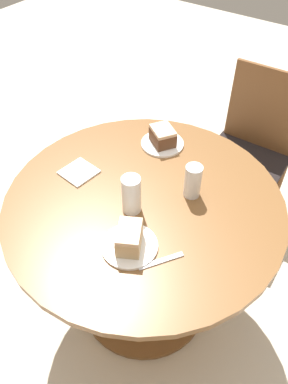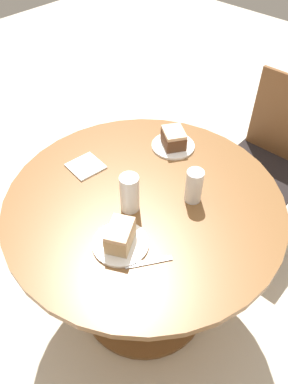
% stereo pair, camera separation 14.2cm
% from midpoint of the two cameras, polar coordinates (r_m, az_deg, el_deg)
% --- Properties ---
extents(ground_plane, '(8.00, 8.00, 0.00)m').
position_cam_midpoint_polar(ground_plane, '(2.07, 2.04, -15.94)').
color(ground_plane, beige).
extents(table, '(1.09, 1.09, 0.76)m').
position_cam_midpoint_polar(table, '(1.61, 2.54, -6.38)').
color(table, brown).
rests_on(table, ground_plane).
extents(chair, '(0.45, 0.43, 0.91)m').
position_cam_midpoint_polar(chair, '(2.20, 20.23, 4.49)').
color(chair, brown).
rests_on(chair, ground_plane).
extents(plate_near, '(0.20, 0.20, 0.01)m').
position_cam_midpoint_polar(plate_near, '(1.30, -0.46, -8.03)').
color(plate_near, white).
rests_on(plate_near, table).
extents(plate_far, '(0.19, 0.19, 0.01)m').
position_cam_midpoint_polar(plate_far, '(1.70, 6.86, 6.92)').
color(plate_far, white).
rests_on(plate_far, table).
extents(cake_slice_near, '(0.13, 0.14, 0.08)m').
position_cam_midpoint_polar(cake_slice_near, '(1.27, -0.47, -6.80)').
color(cake_slice_near, tan).
rests_on(cake_slice_near, plate_near).
extents(cake_slice_far, '(0.14, 0.14, 0.08)m').
position_cam_midpoint_polar(cake_slice_far, '(1.67, 6.99, 8.08)').
color(cake_slice_far, brown).
rests_on(cake_slice_far, plate_far).
extents(glass_lemonade, '(0.07, 0.07, 0.16)m').
position_cam_midpoint_polar(glass_lemonade, '(1.37, 0.76, -0.61)').
color(glass_lemonade, beige).
rests_on(glass_lemonade, table).
extents(glass_water, '(0.07, 0.07, 0.14)m').
position_cam_midpoint_polar(glass_water, '(1.43, 10.45, 0.60)').
color(glass_water, silver).
rests_on(glass_water, table).
extents(napkin_stack, '(0.15, 0.15, 0.01)m').
position_cam_midpoint_polar(napkin_stack, '(1.59, -6.37, 3.81)').
color(napkin_stack, white).
rests_on(napkin_stack, table).
extents(fork, '(0.10, 0.14, 0.00)m').
position_cam_midpoint_polar(fork, '(1.27, 3.99, -10.80)').
color(fork, silver).
rests_on(fork, table).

